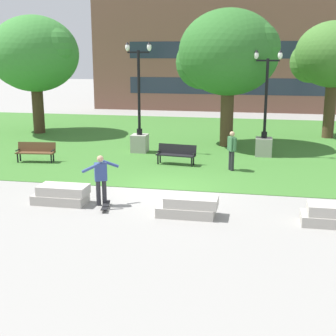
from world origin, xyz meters
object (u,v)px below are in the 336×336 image
(lamp_post_center, at_px, (264,135))
(concrete_block_center, at_px, (62,195))
(skateboard, at_px, (105,206))
(park_bench_near_left, at_px, (36,151))
(concrete_block_right, at_px, (334,215))
(person_bystander_near_lawn, at_px, (232,148))
(person_skateboarder, at_px, (101,177))
(park_bench_far_left, at_px, (176,153))
(concrete_block_left, at_px, (188,206))
(lamp_post_right, at_px, (140,131))

(lamp_post_center, bearing_deg, concrete_block_center, -127.15)
(skateboard, relative_size, park_bench_near_left, 0.56)
(concrete_block_center, relative_size, concrete_block_right, 1.01)
(concrete_block_right, height_order, person_bystander_near_lawn, person_bystander_near_lawn)
(person_skateboarder, distance_m, person_bystander_near_lawn, 6.86)
(park_bench_far_left, bearing_deg, concrete_block_left, -76.78)
(concrete_block_center, bearing_deg, park_bench_far_left, 65.87)
(person_skateboarder, relative_size, park_bench_near_left, 0.92)
(concrete_block_center, xyz_separation_m, concrete_block_left, (4.42, -0.41, 0.00))
(person_bystander_near_lawn, bearing_deg, park_bench_near_left, -179.41)
(concrete_block_left, xyz_separation_m, lamp_post_right, (-3.90, 9.06, 0.81))
(park_bench_far_left, bearing_deg, lamp_post_center, 33.44)
(concrete_block_center, relative_size, park_bench_far_left, 1.00)
(lamp_post_right, bearing_deg, lamp_post_center, 2.47)
(concrete_block_right, distance_m, skateboard, 7.16)
(concrete_block_right, xyz_separation_m, person_bystander_near_lawn, (-3.41, 6.05, 0.68))
(park_bench_far_left, bearing_deg, park_bench_near_left, -173.44)
(skateboard, distance_m, lamp_post_center, 10.54)
(lamp_post_center, distance_m, person_bystander_near_lawn, 3.53)
(park_bench_far_left, distance_m, lamp_post_center, 4.73)
(park_bench_near_left, bearing_deg, park_bench_far_left, 6.56)
(person_skateboarder, height_order, lamp_post_right, lamp_post_right)
(lamp_post_right, height_order, person_bystander_near_lawn, lamp_post_right)
(concrete_block_left, relative_size, concrete_block_right, 1.03)
(park_bench_near_left, xyz_separation_m, park_bench_far_left, (6.53, 0.75, 0.00))
(park_bench_near_left, height_order, park_bench_far_left, same)
(concrete_block_center, xyz_separation_m, park_bench_far_left, (2.83, 6.32, 0.23))
(park_bench_far_left, height_order, lamp_post_right, lamp_post_right)
(person_skateboarder, bearing_deg, skateboard, -53.78)
(concrete_block_center, height_order, concrete_block_right, same)
(concrete_block_center, height_order, skateboard, concrete_block_center)
(person_skateboarder, height_order, skateboard, person_skateboarder)
(park_bench_near_left, bearing_deg, concrete_block_right, -25.50)
(lamp_post_right, bearing_deg, concrete_block_left, -66.68)
(concrete_block_center, distance_m, lamp_post_right, 8.70)
(person_bystander_near_lawn, bearing_deg, person_skateboarder, -125.47)
(person_bystander_near_lawn, bearing_deg, park_bench_far_left, 165.48)
(concrete_block_right, bearing_deg, lamp_post_center, 102.32)
(concrete_block_left, distance_m, lamp_post_right, 9.89)
(park_bench_far_left, distance_m, person_bystander_near_lawn, 2.66)
(skateboard, height_order, lamp_post_right, lamp_post_right)
(concrete_block_center, xyz_separation_m, person_bystander_near_lawn, (5.37, 5.67, 0.68))
(concrete_block_left, distance_m, park_bench_far_left, 6.92)
(park_bench_near_left, relative_size, lamp_post_center, 0.36)
(skateboard, relative_size, park_bench_far_left, 0.56)
(concrete_block_left, xyz_separation_m, skateboard, (-2.79, 0.17, -0.22))
(park_bench_far_left, relative_size, lamp_post_center, 0.36)
(concrete_block_right, relative_size, skateboard, 1.76)
(lamp_post_right, xyz_separation_m, person_bystander_near_lawn, (4.86, -2.98, -0.14))
(skateboard, bearing_deg, concrete_block_right, -1.07)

